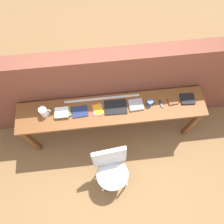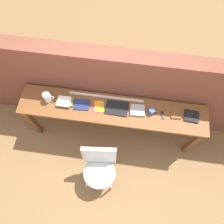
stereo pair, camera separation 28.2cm
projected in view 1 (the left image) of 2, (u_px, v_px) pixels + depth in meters
ground_plane at (114, 148)px, 3.54m from camera, size 40.00×40.00×0.00m
brick_wall_back at (109, 90)px, 3.08m from camera, size 6.00×0.20×1.58m
sideboard at (112, 113)px, 2.99m from camera, size 2.50×0.44×0.88m
chair_white_moulded at (111, 169)px, 2.90m from camera, size 0.48×0.49×0.89m
pitcher_white at (44, 112)px, 2.76m from camera, size 0.14×0.10×0.18m
book_stack_leftmost at (62, 112)px, 2.81m from camera, size 0.23×0.17×0.06m
magazine_cycling at (80, 112)px, 2.84m from camera, size 0.21×0.17×0.02m
pamphlet_pile_colourful at (98, 110)px, 2.85m from camera, size 0.15×0.19×0.01m
book_open_centre at (116, 107)px, 2.86m from camera, size 0.30×0.22×0.02m
book_grey_hardcover at (136, 105)px, 2.87m from camera, size 0.20×0.17×0.03m
mug at (150, 103)px, 2.85m from camera, size 0.11×0.08×0.09m
multitool_folded at (161, 104)px, 2.88m from camera, size 0.04×0.11×0.02m
leather_journal_brown at (173, 101)px, 2.89m from camera, size 0.14×0.11×0.02m
book_repair_rightmost at (187, 99)px, 2.91m from camera, size 0.19×0.18×0.02m
ruler_metal_back_edge at (102, 98)px, 2.92m from camera, size 1.01×0.03×0.00m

